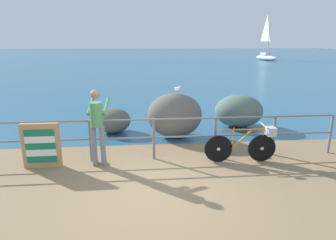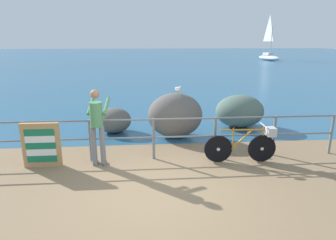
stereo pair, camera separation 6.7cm
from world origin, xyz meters
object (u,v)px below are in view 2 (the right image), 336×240
at_px(breakwater_boulder_left, 114,120).
at_px(breakwater_boulder_right, 240,111).
at_px(sailboat, 269,55).
at_px(breakwater_boulder_main, 175,115).
at_px(bicycle, 247,143).
at_px(person_at_railing, 97,124).
at_px(folded_deckchair_stack, 41,145).
at_px(seagull, 178,89).

bearing_deg(breakwater_boulder_left, breakwater_boulder_right, 3.90).
distance_m(breakwater_boulder_left, sailboat, 36.53).
height_order(breakwater_boulder_main, breakwater_boulder_left, breakwater_boulder_main).
distance_m(bicycle, sailboat, 37.29).
bearing_deg(breakwater_boulder_main, person_at_railing, -135.68).
bearing_deg(sailboat, person_at_railing, -41.45).
bearing_deg(folded_deckchair_stack, bicycle, -1.25).
distance_m(person_at_railing, folded_deckchair_stack, 1.36).
height_order(bicycle, person_at_railing, person_at_railing).
bearing_deg(breakwater_boulder_right, folded_deckchair_stack, -153.44).
bearing_deg(person_at_railing, breakwater_boulder_main, -39.31).
bearing_deg(person_at_railing, seagull, -41.27).
distance_m(breakwater_boulder_main, breakwater_boulder_left, 1.97).
xyz_separation_m(person_at_railing, sailboat, (18.53, 34.02, -0.28)).
xyz_separation_m(bicycle, folded_deckchair_stack, (-4.72, 0.10, 0.06)).
relative_size(folded_deckchair_stack, seagull, 3.15).
height_order(breakwater_boulder_left, seagull, seagull).
xyz_separation_m(breakwater_boulder_left, seagull, (1.93, -0.63, 1.07)).
bearing_deg(breakwater_boulder_right, breakwater_boulder_left, -176.10).
relative_size(seagull, sailboat, 0.05).
relative_size(breakwater_boulder_main, breakwater_boulder_left, 1.51).
height_order(bicycle, breakwater_boulder_left, bicycle).
bearing_deg(folded_deckchair_stack, breakwater_boulder_left, 60.78).
bearing_deg(person_at_railing, breakwater_boulder_right, -50.29).
height_order(person_at_railing, breakwater_boulder_main, person_at_railing).
height_order(breakwater_boulder_left, breakwater_boulder_right, breakwater_boulder_right).
height_order(breakwater_boulder_right, sailboat, sailboat).
relative_size(breakwater_boulder_main, seagull, 4.90).
distance_m(folded_deckchair_stack, breakwater_boulder_left, 2.81).
bearing_deg(folded_deckchair_stack, breakwater_boulder_right, 26.56).
bearing_deg(breakwater_boulder_left, folded_deckchair_stack, -119.22).
bearing_deg(sailboat, breakwater_boulder_main, -40.17).
xyz_separation_m(bicycle, sailboat, (15.08, 34.10, 0.24)).
xyz_separation_m(breakwater_boulder_main, breakwater_boulder_left, (-1.86, 0.57, -0.27)).
xyz_separation_m(folded_deckchair_stack, breakwater_boulder_left, (1.37, 2.45, -0.13)).
bearing_deg(folded_deckchair_stack, person_at_railing, -1.12).
bearing_deg(sailboat, folded_deckchair_stack, -43.10).
bearing_deg(bicycle, seagull, 129.03).
bearing_deg(person_at_railing, sailboat, -22.20).
xyz_separation_m(seagull, sailboat, (16.50, 32.17, -0.75)).
distance_m(person_at_railing, seagull, 2.79).
height_order(folded_deckchair_stack, breakwater_boulder_main, breakwater_boulder_main).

